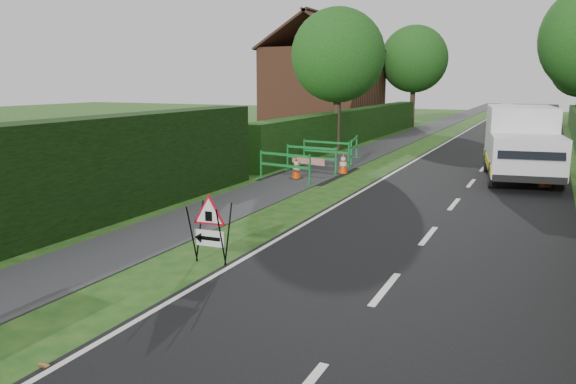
% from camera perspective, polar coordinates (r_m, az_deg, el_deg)
% --- Properties ---
extents(ground, '(120.00, 120.00, 0.00)m').
position_cam_1_polar(ground, '(9.45, -6.82, -9.53)').
color(ground, '#174614').
rests_on(ground, ground).
extents(road_surface, '(6.00, 90.00, 0.02)m').
position_cam_1_polar(road_surface, '(42.67, 22.11, 5.98)').
color(road_surface, black).
rests_on(road_surface, ground).
extents(footpath, '(2.00, 90.00, 0.02)m').
position_cam_1_polar(footpath, '(43.30, 14.80, 6.50)').
color(footpath, '#2D2D30').
rests_on(footpath, ground).
extents(hedge_west_near, '(1.10, 18.00, 2.50)m').
position_cam_1_polar(hedge_west_near, '(12.71, -26.45, -5.19)').
color(hedge_west_near, black).
rests_on(hedge_west_near, ground).
extents(hedge_west_far, '(1.00, 24.00, 1.80)m').
position_cam_1_polar(hedge_west_far, '(31.22, 6.78, 5.07)').
color(hedge_west_far, '#14380F').
rests_on(hedge_west_far, ground).
extents(house_west, '(7.50, 7.40, 7.88)m').
position_cam_1_polar(house_west, '(40.26, 3.66, 10.64)').
color(house_west, brown).
rests_on(house_west, ground).
extents(tree_nw, '(4.40, 4.40, 6.70)m').
position_cam_1_polar(tree_nw, '(27.15, 5.09, 13.65)').
color(tree_nw, '#2D2116').
rests_on(tree_nw, ground).
extents(tree_fw, '(4.80, 4.80, 7.24)m').
position_cam_1_polar(tree_fw, '(42.54, 12.71, 13.03)').
color(tree_fw, '#2D2116').
rests_on(tree_fw, ground).
extents(triangle_sign, '(0.81, 0.81, 1.11)m').
position_cam_1_polar(triangle_sign, '(10.36, -8.17, -3.20)').
color(triangle_sign, black).
rests_on(triangle_sign, ground).
extents(works_van, '(2.86, 5.63, 2.46)m').
position_cam_1_polar(works_van, '(20.55, 22.61, 4.72)').
color(works_van, silver).
rests_on(works_van, ground).
extents(traffic_cone_0, '(0.38, 0.38, 0.79)m').
position_cam_1_polar(traffic_cone_0, '(19.46, 24.64, 1.53)').
color(traffic_cone_0, black).
rests_on(traffic_cone_0, ground).
extents(traffic_cone_1, '(0.38, 0.38, 0.79)m').
position_cam_1_polar(traffic_cone_1, '(20.52, 24.69, 1.98)').
color(traffic_cone_1, black).
rests_on(traffic_cone_1, ground).
extents(traffic_cone_2, '(0.38, 0.38, 0.79)m').
position_cam_1_polar(traffic_cone_2, '(23.42, 25.99, 2.91)').
color(traffic_cone_2, black).
rests_on(traffic_cone_2, ground).
extents(traffic_cone_3, '(0.38, 0.38, 0.79)m').
position_cam_1_polar(traffic_cone_3, '(19.26, 0.85, 2.47)').
color(traffic_cone_3, black).
rests_on(traffic_cone_3, ground).
extents(traffic_cone_4, '(0.38, 0.38, 0.79)m').
position_cam_1_polar(traffic_cone_4, '(20.39, 5.63, 2.91)').
color(traffic_cone_4, black).
rests_on(traffic_cone_4, ground).
extents(ped_barrier_0, '(2.09, 0.72, 1.00)m').
position_cam_1_polar(ped_barrier_0, '(18.66, -0.34, 2.93)').
color(ped_barrier_0, '#167B2F').
rests_on(ped_barrier_0, ground).
extents(ped_barrier_1, '(2.08, 0.53, 1.00)m').
position_cam_1_polar(ped_barrier_1, '(20.59, 2.38, 3.71)').
color(ped_barrier_1, '#167B2F').
rests_on(ped_barrier_1, ground).
extents(ped_barrier_2, '(2.09, 0.57, 1.00)m').
position_cam_1_polar(ped_barrier_2, '(22.46, 3.89, 4.33)').
color(ped_barrier_2, '#167B2F').
rests_on(ped_barrier_2, ground).
extents(ped_barrier_3, '(0.77, 2.09, 1.00)m').
position_cam_1_polar(ped_barrier_3, '(23.62, 6.72, 4.62)').
color(ped_barrier_3, '#167B2F').
rests_on(ped_barrier_3, ground).
extents(redwhite_plank, '(1.46, 0.44, 0.25)m').
position_cam_1_polar(redwhite_plank, '(20.63, 2.05, 1.96)').
color(redwhite_plank, red).
rests_on(redwhite_plank, ground).
extents(litter_can, '(0.12, 0.07, 0.07)m').
position_cam_1_polar(litter_can, '(7.53, -23.53, -16.12)').
color(litter_can, '#BF7F4C').
rests_on(litter_can, ground).
extents(hatchback_car, '(2.37, 3.75, 1.19)m').
position_cam_1_polar(hatchback_car, '(32.63, 22.18, 5.63)').
color(hatchback_car, silver).
rests_on(hatchback_car, ground).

